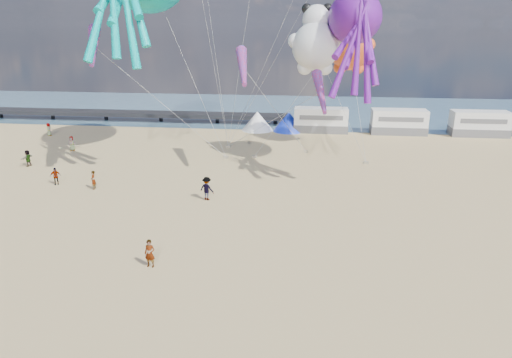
% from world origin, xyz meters
% --- Properties ---
extents(ground, '(120.00, 120.00, 0.00)m').
position_xyz_m(ground, '(0.00, 0.00, 0.00)').
color(ground, tan).
rests_on(ground, ground).
extents(water, '(120.00, 120.00, 0.00)m').
position_xyz_m(water, '(0.00, 55.00, 0.02)').
color(water, '#3E5F76').
rests_on(water, ground).
extents(pier, '(60.00, 3.00, 0.50)m').
position_xyz_m(pier, '(-28.00, 44.00, 1.00)').
color(pier, black).
rests_on(pier, ground).
extents(motorhome_0, '(6.60, 2.50, 3.00)m').
position_xyz_m(motorhome_0, '(6.00, 40.00, 1.50)').
color(motorhome_0, silver).
rests_on(motorhome_0, ground).
extents(motorhome_1, '(6.60, 2.50, 3.00)m').
position_xyz_m(motorhome_1, '(15.50, 40.00, 1.50)').
color(motorhome_1, silver).
rests_on(motorhome_1, ground).
extents(motorhome_2, '(6.60, 2.50, 3.00)m').
position_xyz_m(motorhome_2, '(25.00, 40.00, 1.50)').
color(motorhome_2, silver).
rests_on(motorhome_2, ground).
extents(tent_white, '(4.00, 4.00, 2.40)m').
position_xyz_m(tent_white, '(-2.00, 40.00, 1.20)').
color(tent_white, white).
rests_on(tent_white, ground).
extents(tent_blue, '(4.00, 4.00, 2.40)m').
position_xyz_m(tent_blue, '(2.00, 40.00, 1.20)').
color(tent_blue, '#1933CC').
rests_on(tent_blue, ground).
extents(standing_person, '(0.62, 0.43, 1.64)m').
position_xyz_m(standing_person, '(-4.04, 4.82, 0.82)').
color(standing_person, tan).
rests_on(standing_person, ground).
extents(beachgoer_0, '(0.67, 0.62, 1.55)m').
position_xyz_m(beachgoer_0, '(-26.81, 34.03, 0.77)').
color(beachgoer_0, '#7F6659').
rests_on(beachgoer_0, ground).
extents(beachgoer_2, '(1.09, 0.97, 1.84)m').
position_xyz_m(beachgoer_2, '(-3.11, 15.26, 0.92)').
color(beachgoer_2, '#7F6659').
rests_on(beachgoer_2, ground).
extents(beachgoer_3, '(1.11, 0.92, 1.49)m').
position_xyz_m(beachgoer_3, '(-16.56, 17.27, 0.75)').
color(beachgoer_3, '#7F6659').
rests_on(beachgoer_3, ground).
extents(beachgoer_4, '(0.51, 0.97, 1.57)m').
position_xyz_m(beachgoer_4, '(-21.99, 21.98, 0.78)').
color(beachgoer_4, '#7F6659').
rests_on(beachgoer_4, ground).
extents(beachgoer_5, '(0.72, 1.51, 1.56)m').
position_xyz_m(beachgoer_5, '(-12.89, 16.57, 0.78)').
color(beachgoer_5, '#7F6659').
rests_on(beachgoer_5, ground).
extents(beachgoer_6, '(0.64, 0.49, 1.56)m').
position_xyz_m(beachgoer_6, '(-20.63, 27.86, 0.78)').
color(beachgoer_6, '#7F6659').
rests_on(beachgoer_6, ground).
extents(sandbag_a, '(0.50, 0.35, 0.22)m').
position_xyz_m(sandbag_a, '(-3.71, 26.74, 0.11)').
color(sandbag_a, gray).
rests_on(sandbag_a, ground).
extents(sandbag_b, '(0.50, 0.35, 0.22)m').
position_xyz_m(sandbag_b, '(-0.85, 27.21, 0.11)').
color(sandbag_b, gray).
rests_on(sandbag_b, ground).
extents(sandbag_c, '(0.50, 0.35, 0.22)m').
position_xyz_m(sandbag_c, '(10.15, 26.40, 0.11)').
color(sandbag_c, gray).
rests_on(sandbag_c, ground).
extents(sandbag_d, '(0.50, 0.35, 0.22)m').
position_xyz_m(sandbag_d, '(4.31, 29.93, 0.11)').
color(sandbag_d, gray).
rests_on(sandbag_d, ground).
extents(sandbag_e, '(0.50, 0.35, 0.22)m').
position_xyz_m(sandbag_e, '(-4.20, 30.96, 0.11)').
color(sandbag_e, gray).
rests_on(sandbag_e, ground).
extents(kite_octopus_purple, '(5.20, 9.90, 10.82)m').
position_xyz_m(kite_octopus_purple, '(7.98, 24.00, 13.43)').
color(kite_octopus_purple, '#601389').
extents(kite_panda, '(5.25, 4.96, 7.15)m').
position_xyz_m(kite_panda, '(4.84, 24.97, 11.02)').
color(kite_panda, silver).
extents(kite_teddy_orange, '(6.44, 6.26, 7.17)m').
position_xyz_m(kite_teddy_orange, '(8.38, 31.63, 10.48)').
color(kite_teddy_orange, '#EA521E').
extents(windsock_left, '(3.75, 7.43, 7.54)m').
position_xyz_m(windsock_left, '(-13.89, 21.33, 11.14)').
color(windsock_left, red).
extents(windsock_mid, '(2.06, 5.74, 5.65)m').
position_xyz_m(windsock_mid, '(-1.22, 22.02, 9.47)').
color(windsock_mid, red).
extents(windsock_right, '(1.67, 5.47, 5.40)m').
position_xyz_m(windsock_right, '(5.35, 20.96, 7.59)').
color(windsock_right, red).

